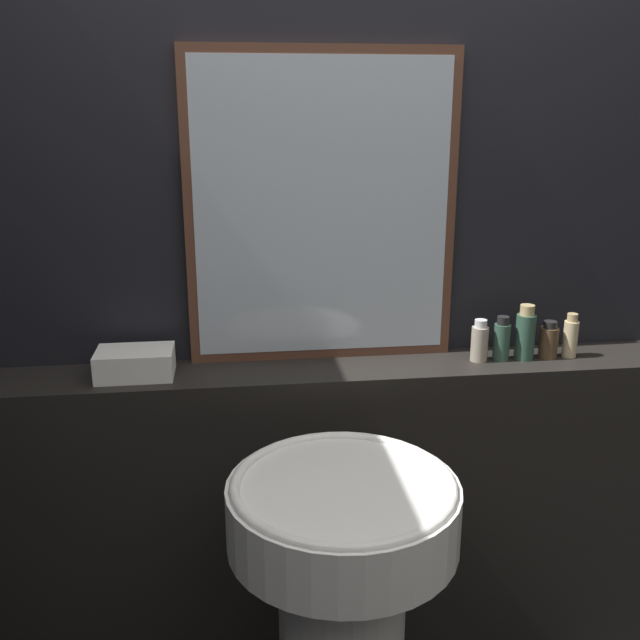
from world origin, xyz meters
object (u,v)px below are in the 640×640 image
object	(u,v)px
towel_stack	(135,363)
hand_soap_bottle	(570,337)
shampoo_bottle	(480,342)
conditioner_bottle	(502,340)
lotion_bottle	(525,334)
mirror	(322,210)
body_wash_bottle	(549,341)
pedestal_sink	(342,621)

from	to	relation	value
towel_stack	hand_soap_bottle	size ratio (longest dim) A/B	1.57
shampoo_bottle	conditioner_bottle	size ratio (longest dim) A/B	0.94
lotion_bottle	shampoo_bottle	bearing A→B (deg)	180.00
mirror	conditioner_bottle	size ratio (longest dim) A/B	6.62
body_wash_bottle	shampoo_bottle	bearing A→B (deg)	180.00
lotion_bottle	hand_soap_bottle	bearing A→B (deg)	0.00
lotion_bottle	conditioner_bottle	bearing A→B (deg)	180.00
towel_stack	lotion_bottle	bearing A→B (deg)	0.00
shampoo_bottle	towel_stack	bearing A→B (deg)	-180.00
mirror	body_wash_bottle	distance (m)	0.73
shampoo_bottle	lotion_bottle	distance (m)	0.13
mirror	pedestal_sink	bearing A→B (deg)	-93.13
shampoo_bottle	hand_soap_bottle	world-z (taller)	hand_soap_bottle
towel_stack	lotion_bottle	world-z (taller)	lotion_bottle
pedestal_sink	mirror	world-z (taller)	mirror
pedestal_sink	conditioner_bottle	distance (m)	0.85
mirror	body_wash_bottle	size ratio (longest dim) A/B	7.81
lotion_bottle	hand_soap_bottle	xyz separation A→B (m)	(0.13, 0.00, -0.01)
towel_stack	mirror	bearing A→B (deg)	10.05
towel_stack	hand_soap_bottle	distance (m)	1.19
towel_stack	shampoo_bottle	world-z (taller)	shampoo_bottle
mirror	towel_stack	distance (m)	0.63
towel_stack	lotion_bottle	xyz separation A→B (m)	(1.06, 0.00, 0.04)
shampoo_bottle	conditioner_bottle	xyz separation A→B (m)	(0.06, -0.00, 0.00)
body_wash_bottle	hand_soap_bottle	distance (m)	0.06
pedestal_sink	lotion_bottle	bearing A→B (deg)	39.60
body_wash_bottle	hand_soap_bottle	world-z (taller)	hand_soap_bottle
lotion_bottle	body_wash_bottle	size ratio (longest dim) A/B	1.47
mirror	hand_soap_bottle	bearing A→B (deg)	-7.36
shampoo_bottle	hand_soap_bottle	bearing A→B (deg)	-0.00
mirror	hand_soap_bottle	world-z (taller)	mirror
pedestal_sink	shampoo_bottle	world-z (taller)	shampoo_bottle
mirror	lotion_bottle	xyz separation A→B (m)	(0.56, -0.09, -0.34)
conditioner_bottle	lotion_bottle	distance (m)	0.07
body_wash_bottle	lotion_bottle	bearing A→B (deg)	180.00
conditioner_bottle	mirror	bearing A→B (deg)	169.68
mirror	towel_stack	world-z (taller)	mirror
hand_soap_bottle	mirror	bearing A→B (deg)	172.64
conditioner_bottle	body_wash_bottle	distance (m)	0.14
shampoo_bottle	conditioner_bottle	bearing A→B (deg)	-0.00
hand_soap_bottle	towel_stack	bearing A→B (deg)	180.00
mirror	body_wash_bottle	xyz separation A→B (m)	(0.63, -0.09, -0.36)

